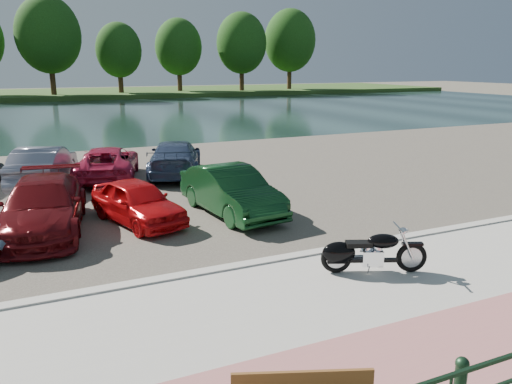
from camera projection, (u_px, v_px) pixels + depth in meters
ground at (375, 287)px, 10.43m from camera, size 200.00×200.00×0.00m
promenade at (407, 305)px, 9.54m from camera, size 60.00×6.00×0.10m
pink_path at (469, 341)px, 8.20m from camera, size 60.00×2.00×0.01m
kerb at (324, 252)px, 12.18m from camera, size 60.00×0.30×0.14m
parking_lot at (206, 179)px, 20.14m from camera, size 60.00×18.00×0.04m
river at (104, 115)px, 45.75m from camera, size 120.00×40.00×0.00m
far_bank at (73, 94)px, 73.93m from camera, size 120.00×24.00×0.60m
far_trees at (106, 42)px, 68.39m from camera, size 70.25×10.68×12.52m
motorcycle at (364, 252)px, 10.83m from camera, size 2.21×1.14×1.05m
car_3 at (43, 206)px, 13.57m from camera, size 2.79×5.29×1.46m
car_4 at (137, 202)px, 14.42m from camera, size 2.52×3.96×1.25m
car_5 at (231, 191)px, 15.25m from camera, size 2.06×4.58×1.46m
car_9 at (44, 166)px, 18.86m from camera, size 2.79×4.86×1.52m
car_10 at (108, 163)px, 19.85m from camera, size 3.30×5.17×1.33m
car_11 at (175, 158)px, 20.66m from camera, size 3.53×5.34×1.44m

